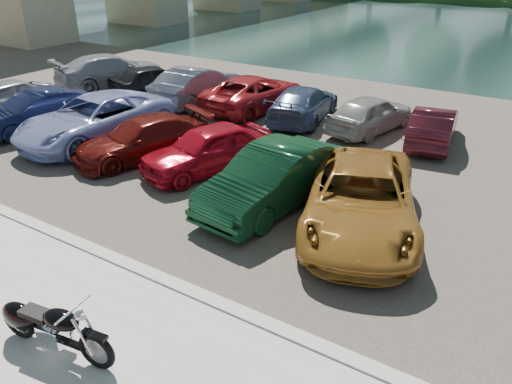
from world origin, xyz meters
TOP-DOWN VIEW (x-y plane):
  - ground at (0.00, 0.00)m, footprint 200.00×200.00m
  - kerb at (0.00, 2.00)m, footprint 60.00×0.30m
  - parking_lot at (0.00, 11.00)m, footprint 60.00×18.00m
  - river at (0.00, 40.00)m, footprint 120.00×40.00m
  - motorcycle at (-1.32, -0.41)m, footprint 2.32×0.77m
  - car_1 at (-10.99, 6.51)m, footprint 2.33×4.49m
  - car_2 at (-8.40, 6.90)m, footprint 3.00×5.73m
  - car_3 at (-5.93, 6.61)m, footprint 3.25×4.71m
  - car_4 at (-3.61, 6.89)m, footprint 2.91×4.37m
  - car_5 at (-0.87, 6.03)m, footprint 2.10×4.79m
  - car_6 at (1.45, 6.12)m, footprint 4.29×5.99m
  - car_7 at (-13.55, 12.39)m, footprint 3.76×5.59m
  - car_8 at (-10.84, 12.36)m, footprint 2.81×4.28m
  - car_9 at (-8.42, 12.43)m, footprint 1.67×4.61m
  - car_10 at (-5.84, 12.92)m, footprint 2.69×5.14m
  - car_11 at (-3.50, 12.72)m, footprint 2.55×4.73m
  - car_12 at (-0.86, 12.84)m, footprint 2.36×4.15m
  - car_13 at (1.38, 12.79)m, footprint 1.85×3.94m

SIDE VIEW (x-z plane):
  - ground at x=0.00m, z-range 0.00..0.00m
  - river at x=0.00m, z-range 0.00..0.00m
  - parking_lot at x=0.00m, z-range 0.00..0.04m
  - kerb at x=0.00m, z-range 0.00..0.14m
  - motorcycle at x=-1.32m, z-range 0.04..1.09m
  - car_13 at x=1.38m, z-range 0.04..1.29m
  - car_3 at x=-5.93m, z-range 0.04..1.31m
  - car_11 at x=-3.50m, z-range 0.04..1.34m
  - car_12 at x=-0.86m, z-range 0.04..1.37m
  - car_8 at x=-10.84m, z-range 0.04..1.40m
  - car_10 at x=-5.84m, z-range 0.04..1.42m
  - car_4 at x=-3.61m, z-range 0.04..1.42m
  - car_1 at x=-10.99m, z-range 0.04..1.45m
  - car_7 at x=-13.55m, z-range 0.04..1.54m
  - car_9 at x=-8.42m, z-range 0.04..1.55m
  - car_6 at x=1.45m, z-range 0.04..1.56m
  - car_5 at x=-0.87m, z-range 0.04..1.57m
  - car_2 at x=-8.40m, z-range 0.04..1.58m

